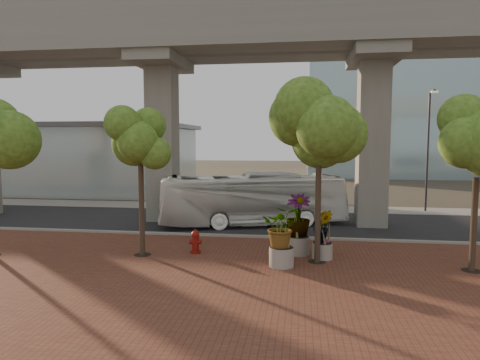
# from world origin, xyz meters

# --- Properties ---
(ground) EXTENTS (160.00, 160.00, 0.00)m
(ground) POSITION_xyz_m (0.00, 0.00, 0.00)
(ground) COLOR #3D372C
(ground) RESTS_ON ground
(brick_plaza) EXTENTS (70.00, 13.00, 0.06)m
(brick_plaza) POSITION_xyz_m (0.00, -8.00, 0.03)
(brick_plaza) COLOR brown
(brick_plaza) RESTS_ON ground
(asphalt_road) EXTENTS (90.00, 8.00, 0.04)m
(asphalt_road) POSITION_xyz_m (0.00, 2.00, 0.02)
(asphalt_road) COLOR black
(asphalt_road) RESTS_ON ground
(curb_strip) EXTENTS (70.00, 0.25, 0.16)m
(curb_strip) POSITION_xyz_m (0.00, -2.00, 0.08)
(curb_strip) COLOR gray
(curb_strip) RESTS_ON ground
(far_sidewalk) EXTENTS (90.00, 3.00, 0.06)m
(far_sidewalk) POSITION_xyz_m (0.00, 7.50, 0.03)
(far_sidewalk) COLOR gray
(far_sidewalk) RESTS_ON ground
(transit_viaduct) EXTENTS (72.00, 5.60, 12.40)m
(transit_viaduct) POSITION_xyz_m (0.00, 2.00, 7.29)
(transit_viaduct) COLOR gray
(transit_viaduct) RESTS_ON ground
(station_pavilion) EXTENTS (23.00, 13.00, 6.30)m
(station_pavilion) POSITION_xyz_m (-20.00, 16.00, 3.22)
(station_pavilion) COLOR #A5B9BD
(station_pavilion) RESTS_ON ground
(transit_bus) EXTENTS (10.68, 5.51, 2.91)m
(transit_bus) POSITION_xyz_m (-0.54, 1.17, 1.45)
(transit_bus) COLOR white
(transit_bus) RESTS_ON ground
(fire_hydrant) EXTENTS (0.50, 0.45, 1.00)m
(fire_hydrant) POSITION_xyz_m (-2.23, -5.24, 0.54)
(fire_hydrant) COLOR maroon
(fire_hydrant) RESTS_ON ground
(planter_front) EXTENTS (2.08, 2.08, 2.29)m
(planter_front) POSITION_xyz_m (1.43, -6.66, 1.45)
(planter_front) COLOR gray
(planter_front) RESTS_ON ground
(planter_right) EXTENTS (2.34, 2.34, 2.50)m
(planter_right) POSITION_xyz_m (2.03, -4.81, 1.58)
(planter_right) COLOR gray
(planter_right) RESTS_ON ground
(planter_left) EXTENTS (1.81, 1.81, 1.99)m
(planter_left) POSITION_xyz_m (3.00, -5.37, 1.27)
(planter_left) COLOR #AEA89D
(planter_left) RESTS_ON ground
(street_tree_near_west) EXTENTS (3.06, 3.06, 6.03)m
(street_tree_near_west) POSITION_xyz_m (-4.33, -5.85, 4.67)
(street_tree_near_west) COLOR #4D3D2C
(street_tree_near_west) RESTS_ON ground
(street_tree_near_east) EXTENTS (3.48, 3.48, 6.83)m
(street_tree_near_east) POSITION_xyz_m (2.78, -5.88, 5.28)
(street_tree_near_east) COLOR #4D3D2C
(street_tree_near_east) RESTS_ON ground
(street_tree_far_east) EXTENTS (3.85, 3.85, 6.30)m
(street_tree_far_east) POSITION_xyz_m (8.29, -6.25, 4.58)
(street_tree_far_east) COLOR #4D3D2C
(street_tree_far_east) RESTS_ON ground
(streetlamp_west) EXTENTS (0.44, 1.29, 8.91)m
(streetlamp_west) POSITION_xyz_m (-8.13, 6.97, 5.20)
(streetlamp_west) COLOR #2F2F34
(streetlamp_west) RESTS_ON ground
(streetlamp_east) EXTENTS (0.40, 1.16, 7.98)m
(streetlamp_east) POSITION_xyz_m (10.44, 7.39, 4.66)
(streetlamp_east) COLOR #2B2B30
(streetlamp_east) RESTS_ON ground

